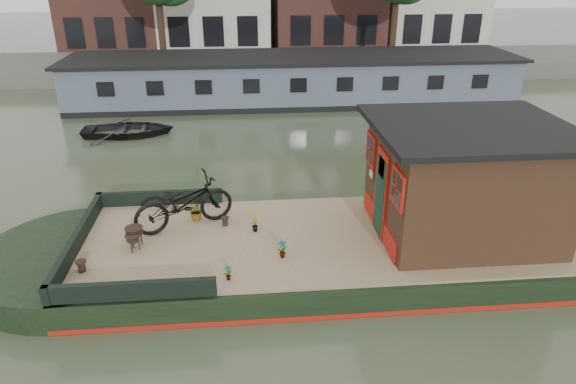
{
  "coord_description": "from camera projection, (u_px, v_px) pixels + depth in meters",
  "views": [
    {
      "loc": [
        -2.43,
        -9.57,
        6.12
      ],
      "look_at": [
        -1.5,
        0.5,
        1.5
      ],
      "focal_mm": 32.0,
      "sensor_mm": 36.0,
      "label": 1
    }
  ],
  "objects": [
    {
      "name": "cabin",
      "position": [
        464.0,
        179.0,
        10.82
      ],
      "size": [
        4.0,
        3.5,
        2.42
      ],
      "color": "black",
      "rests_on": "houseboat_deck"
    },
    {
      "name": "quay",
      "position": [
        282.0,
        65.0,
        29.79
      ],
      "size": [
        60.0,
        6.0,
        0.9
      ],
      "primitive_type": "cube",
      "color": "#47443F",
      "rests_on": "ground"
    },
    {
      "name": "brazier_front",
      "position": [
        135.0,
        236.0,
        10.63
      ],
      "size": [
        0.46,
        0.46,
        0.42
      ],
      "primitive_type": null,
      "rotation": [
        0.0,
        0.0,
        -0.2
      ],
      "color": "black",
      "rests_on": "houseboat_deck"
    },
    {
      "name": "potted_plant_e",
      "position": [
        228.0,
        273.0,
        9.51
      ],
      "size": [
        0.2,
        0.19,
        0.31
      ],
      "primitive_type": "imported",
      "rotation": [
        0.0,
        0.0,
        0.63
      ],
      "color": "brown",
      "rests_on": "houseboat_deck"
    },
    {
      "name": "potted_plant_c",
      "position": [
        195.0,
        211.0,
        11.66
      ],
      "size": [
        0.53,
        0.51,
        0.45
      ],
      "primitive_type": "imported",
      "rotation": [
        0.0,
        0.0,
        3.69
      ],
      "color": "#A1422E",
      "rests_on": "houseboat_deck"
    },
    {
      "name": "potted_plant_b",
      "position": [
        255.0,
        225.0,
        11.23
      ],
      "size": [
        0.19,
        0.2,
        0.29
      ],
      "primitive_type": "imported",
      "rotation": [
        0.0,
        0.0,
        2.07
      ],
      "color": "maroon",
      "rests_on": "houseboat_deck"
    },
    {
      "name": "bicycle",
      "position": [
        184.0,
        203.0,
        11.22
      ],
      "size": [
        2.36,
        1.61,
        1.17
      ],
      "primitive_type": "imported",
      "rotation": [
        0.0,
        0.0,
        1.98
      ],
      "color": "black",
      "rests_on": "houseboat_deck"
    },
    {
      "name": "potted_plant_a",
      "position": [
        282.0,
        249.0,
        10.21
      ],
      "size": [
        0.24,
        0.21,
        0.39
      ],
      "primitive_type": "imported",
      "rotation": [
        0.0,
        0.0,
        0.37
      ],
      "color": "#A1452E",
      "rests_on": "houseboat_deck"
    },
    {
      "name": "brazier_rear",
      "position": [
        133.0,
        243.0,
        10.46
      ],
      "size": [
        0.34,
        0.34,
        0.36
      ],
      "primitive_type": null,
      "rotation": [
        0.0,
        0.0,
        -0.03
      ],
      "color": "black",
      "rests_on": "houseboat_deck"
    },
    {
      "name": "ground",
      "position": [
        357.0,
        260.0,
        11.41
      ],
      "size": [
        120.0,
        120.0,
        0.0
      ],
      "primitive_type": "plane",
      "color": "#2E3723",
      "rests_on": "ground"
    },
    {
      "name": "bollard_port",
      "position": [
        225.0,
        221.0,
        11.48
      ],
      "size": [
        0.18,
        0.18,
        0.2
      ],
      "primitive_type": "cylinder",
      "color": "black",
      "rests_on": "houseboat_deck"
    },
    {
      "name": "dinghy",
      "position": [
        128.0,
        126.0,
        19.32
      ],
      "size": [
        3.44,
        2.5,
        0.7
      ],
      "primitive_type": "imported",
      "rotation": [
        0.0,
        0.0,
        1.6
      ],
      "color": "black",
      "rests_on": "ground"
    },
    {
      "name": "bow_bulwark",
      "position": [
        120.0,
        238.0,
        10.65
      ],
      "size": [
        3.0,
        4.0,
        0.35
      ],
      "color": "black",
      "rests_on": "houseboat_deck"
    },
    {
      "name": "houseboat_hull",
      "position": [
        298.0,
        252.0,
        11.19
      ],
      "size": [
        14.01,
        4.02,
        0.6
      ],
      "color": "black",
      "rests_on": "ground"
    },
    {
      "name": "far_houseboat",
      "position": [
        294.0,
        80.0,
        23.69
      ],
      "size": [
        20.4,
        4.4,
        2.11
      ],
      "color": "#474D5F",
      "rests_on": "ground"
    },
    {
      "name": "houseboat_deck",
      "position": [
        359.0,
        235.0,
        11.15
      ],
      "size": [
        11.8,
        3.8,
        0.05
      ],
      "primitive_type": "cube",
      "color": "#9A865F",
      "rests_on": "houseboat_hull"
    },
    {
      "name": "bollard_stbd",
      "position": [
        81.0,
        266.0,
        9.78
      ],
      "size": [
        0.21,
        0.21,
        0.24
      ],
      "primitive_type": "cylinder",
      "color": "black",
      "rests_on": "houseboat_deck"
    }
  ]
}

